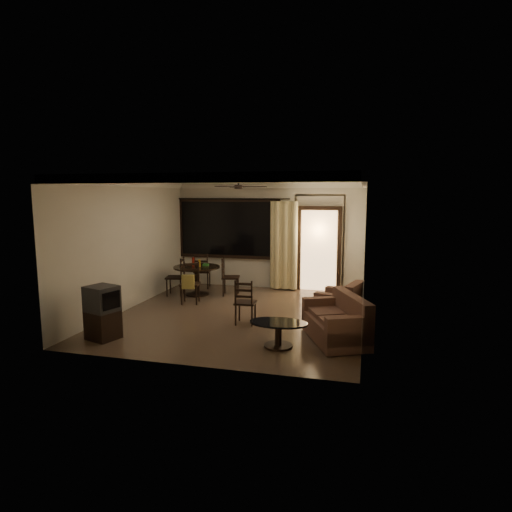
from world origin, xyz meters
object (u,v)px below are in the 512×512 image
(sofa, at_px, (338,323))
(dining_chair_south, at_px, (190,290))
(armchair, at_px, (341,306))
(dining_chair_north, at_px, (202,278))
(tv_cabinet, at_px, (103,312))
(dining_chair_west, at_px, (176,284))
(side_chair, at_px, (245,311))
(dining_chair_east, at_px, (230,284))
(coffee_table, at_px, (278,330))
(dining_table, at_px, (197,272))

(sofa, bearing_deg, dining_chair_south, 129.61)
(dining_chair_south, height_order, armchair, dining_chair_south)
(dining_chair_north, height_order, tv_cabinet, dining_chair_north)
(armchair, bearing_deg, dining_chair_west, 178.70)
(dining_chair_north, distance_m, sofa, 5.06)
(dining_chair_west, height_order, dining_chair_south, same)
(dining_chair_south, distance_m, side_chair, 2.05)
(sofa, bearing_deg, tv_cabinet, 169.18)
(dining_chair_north, xyz_separation_m, tv_cabinet, (-0.17, -4.26, 0.19))
(side_chair, bearing_deg, sofa, 160.10)
(dining_chair_east, height_order, coffee_table, dining_chair_east)
(coffee_table, bearing_deg, sofa, 30.69)
(dining_chair_west, bearing_deg, dining_table, 97.18)
(dining_chair_west, distance_m, dining_chair_east, 1.36)
(dining_chair_south, distance_m, tv_cabinet, 2.70)
(tv_cabinet, distance_m, side_chair, 2.62)
(dining_chair_north, distance_m, armchair, 4.39)
(dining_chair_north, xyz_separation_m, armchair, (3.79, -2.22, 0.04))
(dining_table, distance_m, side_chair, 2.76)
(side_chair, bearing_deg, dining_table, -51.67)
(armchair, xyz_separation_m, coffee_table, (-0.93, -1.68, -0.04))
(dining_table, bearing_deg, dining_chair_east, 11.58)
(dining_chair_west, xyz_separation_m, sofa, (4.14, -2.40, 0.03))
(dining_chair_west, relative_size, side_chair, 1.07)
(dining_chair_east, height_order, dining_chair_north, same)
(dining_chair_north, relative_size, side_chair, 1.07)
(dining_chair_west, relative_size, coffee_table, 0.98)
(dining_table, relative_size, dining_chair_south, 1.21)
(tv_cabinet, bearing_deg, dining_chair_west, 110.89)
(dining_chair_west, bearing_deg, dining_chair_south, 33.41)
(dining_chair_south, distance_m, armchair, 3.52)
(sofa, bearing_deg, armchair, 66.39)
(dining_chair_south, xyz_separation_m, coffee_table, (2.53, -2.29, -0.02))
(dining_chair_south, relative_size, armchair, 0.99)
(side_chair, bearing_deg, dining_chair_north, -58.23)
(armchair, relative_size, coffee_table, 0.99)
(dining_chair_east, bearing_deg, dining_chair_west, 92.73)
(armchair, bearing_deg, dining_table, 174.14)
(side_chair, bearing_deg, coffee_table, 125.23)
(dining_chair_east, distance_m, coffee_table, 3.80)
(dining_chair_south, bearing_deg, dining_chair_west, 123.41)
(dining_chair_south, xyz_separation_m, side_chair, (1.66, -1.20, -0.04))
(dining_chair_east, distance_m, dining_chair_north, 1.15)
(dining_table, distance_m, dining_chair_south, 0.90)
(armchair, bearing_deg, tv_cabinet, -136.88)
(dining_chair_east, xyz_separation_m, sofa, (2.82, -2.74, 0.03))
(armchair, height_order, side_chair, side_chair)
(dining_chair_west, xyz_separation_m, dining_chair_east, (1.32, 0.34, 0.00))
(coffee_table, bearing_deg, dining_chair_east, 119.77)
(dining_chair_west, xyz_separation_m, side_chair, (2.33, -1.87, -0.02))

